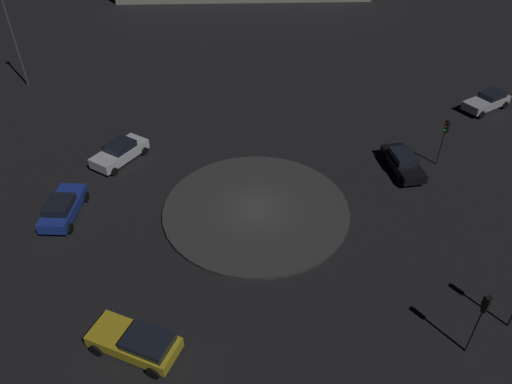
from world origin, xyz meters
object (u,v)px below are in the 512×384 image
Objects in this scene: car_blue at (62,207)px; traffic_light_west at (444,134)px; car_yellow at (137,342)px; streetlamp_south at (11,30)px; car_black at (403,162)px; car_silver at (487,101)px; traffic_light_north_near at (481,314)px; car_white at (120,152)px.

traffic_light_west reaches higher than car_blue.
car_yellow is 0.53× the size of streetlamp_south.
car_silver is (-13.03, -4.03, 0.04)m from car_black.
traffic_light_north_near reaches higher than car_black.
streetlamp_south reaches higher than car_blue.
traffic_light_north_near is at bearing -157.49° from car_yellow.
streetlamp_south is at bearing -39.10° from car_silver.
car_white is at bearing -17.77° from car_silver.
car_yellow is (21.79, 6.17, 0.00)m from car_black.
car_white reaches higher than car_yellow.
traffic_light_north_near reaches higher than car_blue.
car_black is 21.15m from car_white.
car_white is 18.31m from streetlamp_south.
traffic_light_north_near is at bearing 110.54° from streetlamp_south.
car_silver reaches higher than car_yellow.
car_white is at bearing -22.86° from traffic_light_west.
car_silver is 11.28m from traffic_light_west.
car_white is 1.29× the size of traffic_light_west.
traffic_light_west is (10.13, 4.60, 1.87)m from car_silver.
car_blue is 1.18× the size of traffic_light_north_near.
car_silver is at bearing -63.53° from car_blue.
car_blue is at bearing -8.69° from traffic_light_west.
car_black is at bearing 129.42° from streetlamp_south.
car_blue reaches higher than car_yellow.
car_white is (-5.02, -4.79, 0.00)m from car_blue.
traffic_light_north_near is (20.45, 17.51, 2.05)m from car_silver.
car_black is 1.02× the size of car_white.
car_blue is 27.00m from traffic_light_west.
car_blue is 25.16m from traffic_light_north_near.
car_white is 1.20× the size of traffic_light_north_near.
car_silver is at bearing -114.22° from car_yellow.
streetlamp_south is at bearing 28.73° from car_blue.
car_black is 1.03× the size of car_blue.
traffic_light_west reaches higher than car_silver.
car_yellow is 34.36m from streetlamp_south.
car_black is at bearing -5.64° from traffic_light_west.
streetlamp_south is (35.92, -23.81, 4.68)m from car_silver.
streetlamp_south is (1.10, -34.01, 4.72)m from car_yellow.
car_silver is at bearing -43.01° from car_white.
car_black is 1.22× the size of traffic_light_north_near.
car_black is 36.35m from streetlamp_south.
streetlamp_south reaches higher than car_yellow.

